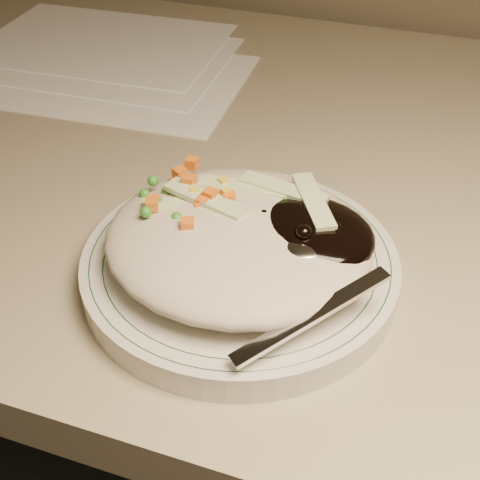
% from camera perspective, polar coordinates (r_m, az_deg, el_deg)
% --- Properties ---
extents(desk, '(1.40, 0.70, 0.74)m').
position_cam_1_polar(desk, '(0.77, 11.61, -6.88)').
color(desk, gray).
rests_on(desk, ground).
extents(plate, '(0.23, 0.23, 0.02)m').
position_cam_1_polar(plate, '(0.50, -0.00, -2.34)').
color(plate, silver).
rests_on(plate, desk).
extents(plate_rim, '(0.22, 0.22, 0.00)m').
position_cam_1_polar(plate_rim, '(0.49, -0.00, -1.46)').
color(plate_rim, '#144723').
rests_on(plate_rim, plate).
extents(meal, '(0.21, 0.19, 0.05)m').
position_cam_1_polar(meal, '(0.48, 0.45, 0.38)').
color(meal, '#B9B196').
rests_on(meal, plate).
extents(papers, '(0.37, 0.31, 0.00)m').
position_cam_1_polar(papers, '(0.86, -11.36, 14.93)').
color(papers, white).
rests_on(papers, desk).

